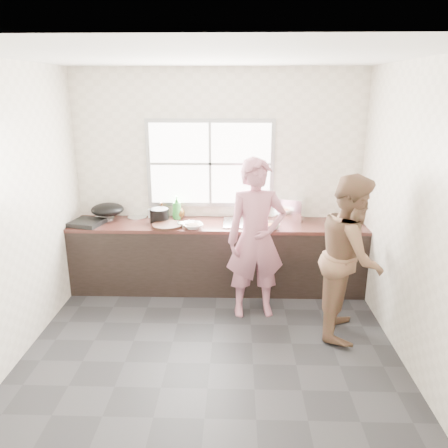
{
  "coord_description": "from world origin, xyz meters",
  "views": [
    {
      "loc": [
        0.23,
        -3.84,
        2.45
      ],
      "look_at": [
        0.1,
        0.65,
        1.05
      ],
      "focal_mm": 35.0,
      "sensor_mm": 36.0,
      "label": 1
    }
  ],
  "objects_px": {
    "bowl_held": "(262,227)",
    "dish_rack": "(289,208)",
    "wok": "(108,210)",
    "pot_lid_left": "(104,218)",
    "person_side": "(351,256)",
    "glass_jar": "(151,213)",
    "cutting_board": "(167,225)",
    "bowl_crabs": "(271,227)",
    "burner": "(87,223)",
    "black_pot": "(159,215)",
    "woman": "(256,244)",
    "bottle_brown_short": "(179,211)",
    "pot_lid_right": "(137,217)",
    "bottle_brown_tall": "(162,210)",
    "bowl_mince": "(193,226)",
    "plate_food": "(172,224)",
    "bottle_green": "(177,208)"
  },
  "relations": [
    {
      "from": "bowl_held",
      "to": "dish_rack",
      "type": "distance_m",
      "value": 0.57
    },
    {
      "from": "wok",
      "to": "pot_lid_left",
      "type": "height_order",
      "value": "wok"
    },
    {
      "from": "bowl_held",
      "to": "pot_lid_left",
      "type": "relative_size",
      "value": 0.65
    },
    {
      "from": "person_side",
      "to": "glass_jar",
      "type": "height_order",
      "value": "person_side"
    },
    {
      "from": "cutting_board",
      "to": "glass_jar",
      "type": "height_order",
      "value": "glass_jar"
    },
    {
      "from": "bowl_crabs",
      "to": "glass_jar",
      "type": "bearing_deg",
      "value": 163.7
    },
    {
      "from": "bowl_crabs",
      "to": "burner",
      "type": "bearing_deg",
      "value": 177.42
    },
    {
      "from": "black_pot",
      "to": "dish_rack",
      "type": "xyz_separation_m",
      "value": [
        1.62,
        0.18,
        0.06
      ]
    },
    {
      "from": "black_pot",
      "to": "dish_rack",
      "type": "height_order",
      "value": "dish_rack"
    },
    {
      "from": "glass_jar",
      "to": "burner",
      "type": "relative_size",
      "value": 0.31
    },
    {
      "from": "person_side",
      "to": "burner",
      "type": "distance_m",
      "value": 3.1
    },
    {
      "from": "woman",
      "to": "bottle_brown_short",
      "type": "bearing_deg",
      "value": 130.3
    },
    {
      "from": "bowl_crabs",
      "to": "pot_lid_right",
      "type": "height_order",
      "value": "bowl_crabs"
    },
    {
      "from": "bowl_crabs",
      "to": "bottle_brown_short",
      "type": "relative_size",
      "value": 0.95
    },
    {
      "from": "dish_rack",
      "to": "woman",
      "type": "bearing_deg",
      "value": -97.22
    },
    {
      "from": "bottle_brown_short",
      "to": "dish_rack",
      "type": "xyz_separation_m",
      "value": [
        1.4,
        0.02,
        0.05
      ]
    },
    {
      "from": "woman",
      "to": "pot_lid_right",
      "type": "relative_size",
      "value": 6.77
    },
    {
      "from": "bottle_brown_tall",
      "to": "pot_lid_left",
      "type": "height_order",
      "value": "bottle_brown_tall"
    },
    {
      "from": "bowl_mince",
      "to": "burner",
      "type": "height_order",
      "value": "bowl_mince"
    },
    {
      "from": "black_pot",
      "to": "pot_lid_right",
      "type": "xyz_separation_m",
      "value": [
        -0.32,
        0.18,
        -0.08
      ]
    },
    {
      "from": "bowl_held",
      "to": "glass_jar",
      "type": "distance_m",
      "value": 1.47
    },
    {
      "from": "bottle_brown_short",
      "to": "dish_rack",
      "type": "bearing_deg",
      "value": 0.75
    },
    {
      "from": "woman",
      "to": "dish_rack",
      "type": "xyz_separation_m",
      "value": [
        0.45,
        0.88,
        0.17
      ]
    },
    {
      "from": "bottle_brown_tall",
      "to": "bottle_brown_short",
      "type": "relative_size",
      "value": 1.01
    },
    {
      "from": "bowl_held",
      "to": "bottle_brown_tall",
      "type": "height_order",
      "value": "bottle_brown_tall"
    },
    {
      "from": "wok",
      "to": "plate_food",
      "type": "bearing_deg",
      "value": -10.86
    },
    {
      "from": "burner",
      "to": "dish_rack",
      "type": "xyz_separation_m",
      "value": [
        2.48,
        0.33,
        0.11
      ]
    },
    {
      "from": "bowl_crabs",
      "to": "black_pot",
      "type": "relative_size",
      "value": 0.76
    },
    {
      "from": "bowl_crabs",
      "to": "bottle_brown_short",
      "type": "distance_m",
      "value": 1.21
    },
    {
      "from": "cutting_board",
      "to": "plate_food",
      "type": "xyz_separation_m",
      "value": [
        0.04,
        0.11,
        -0.01
      ]
    },
    {
      "from": "bowl_mince",
      "to": "wok",
      "type": "distance_m",
      "value": 1.15
    },
    {
      "from": "pot_lid_left",
      "to": "burner",
      "type": "bearing_deg",
      "value": -113.38
    },
    {
      "from": "bowl_crabs",
      "to": "black_pot",
      "type": "xyz_separation_m",
      "value": [
        -1.36,
        0.25,
        0.06
      ]
    },
    {
      "from": "bowl_mince",
      "to": "bottle_green",
      "type": "height_order",
      "value": "bottle_green"
    },
    {
      "from": "bottle_brown_tall",
      "to": "cutting_board",
      "type": "bearing_deg",
      "value": -72.27
    },
    {
      "from": "glass_jar",
      "to": "bowl_held",
      "type": "bearing_deg",
      "value": -17.41
    },
    {
      "from": "glass_jar",
      "to": "burner",
      "type": "height_order",
      "value": "glass_jar"
    },
    {
      "from": "person_side",
      "to": "plate_food",
      "type": "relative_size",
      "value": 7.21
    },
    {
      "from": "bottle_brown_tall",
      "to": "wok",
      "type": "relative_size",
      "value": 0.46
    },
    {
      "from": "bottle_brown_tall",
      "to": "wok",
      "type": "height_order",
      "value": "wok"
    },
    {
      "from": "burner",
      "to": "black_pot",
      "type": "bearing_deg",
      "value": 9.91
    },
    {
      "from": "woman",
      "to": "wok",
      "type": "xyz_separation_m",
      "value": [
        -1.83,
        0.76,
        0.17
      ]
    },
    {
      "from": "woman",
      "to": "bottle_green",
      "type": "height_order",
      "value": "woman"
    },
    {
      "from": "cutting_board",
      "to": "bowl_mince",
      "type": "height_order",
      "value": "bowl_mince"
    },
    {
      "from": "bowl_crabs",
      "to": "person_side",
      "type": "bearing_deg",
      "value": -46.98
    },
    {
      "from": "bowl_mince",
      "to": "dish_rack",
      "type": "height_order",
      "value": "dish_rack"
    },
    {
      "from": "bowl_crabs",
      "to": "glass_jar",
      "type": "height_order",
      "value": "glass_jar"
    },
    {
      "from": "woman",
      "to": "bottle_brown_tall",
      "type": "relative_size",
      "value": 8.82
    },
    {
      "from": "person_side",
      "to": "bottle_brown_tall",
      "type": "relative_size",
      "value": 8.9
    },
    {
      "from": "dish_rack",
      "to": "cutting_board",
      "type": "bearing_deg",
      "value": -145.66
    }
  ]
}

